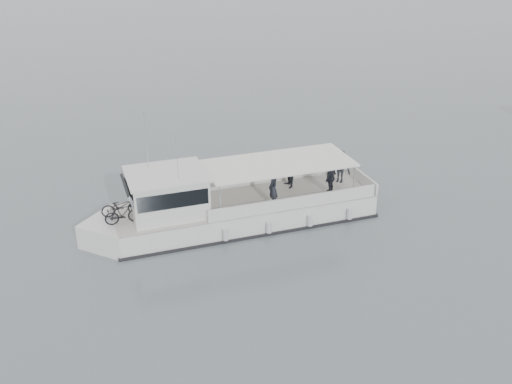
{
  "coord_description": "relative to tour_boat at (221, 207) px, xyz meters",
  "views": [
    {
      "loc": [
        0.51,
        -25.08,
        13.36
      ],
      "look_at": [
        1.06,
        -0.33,
        1.6
      ],
      "focal_mm": 40.0,
      "sensor_mm": 36.0,
      "label": 1
    }
  ],
  "objects": [
    {
      "name": "ground",
      "position": [
        0.63,
        0.71,
        -0.99
      ],
      "size": [
        1400.0,
        1400.0,
        0.0
      ],
      "primitive_type": "plane",
      "color": "#505A5E",
      "rests_on": "ground"
    },
    {
      "name": "tour_boat",
      "position": [
        0.0,
        0.0,
        0.0
      ],
      "size": [
        14.21,
        7.23,
        6.02
      ],
      "rotation": [
        0.0,
        0.0,
        0.31
      ],
      "color": "white",
      "rests_on": "ground"
    }
  ]
}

